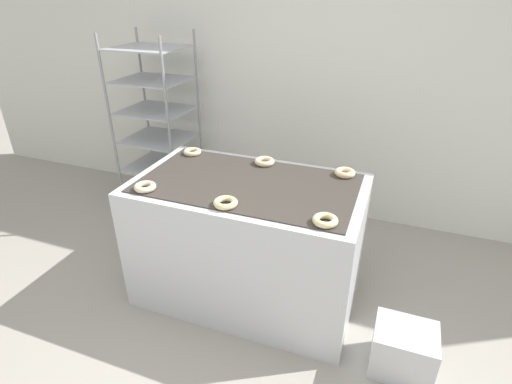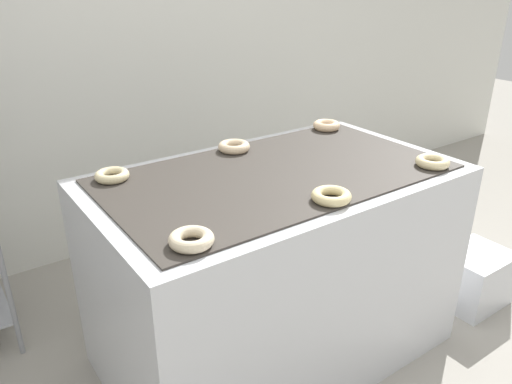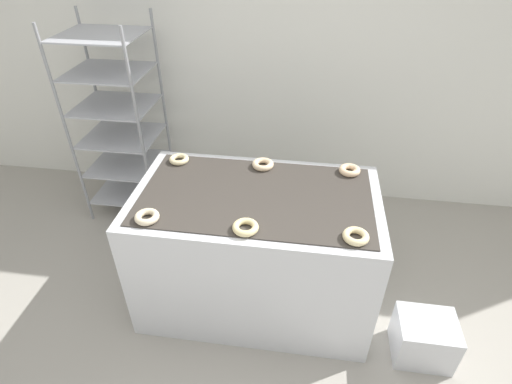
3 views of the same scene
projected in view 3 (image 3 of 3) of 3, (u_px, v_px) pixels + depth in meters
The scene contains 11 objects.
ground_plane at pixel (239, 384), 2.40m from camera, with size 14.00×14.00×0.00m, color #9E998E.
wall_back at pixel (281, 47), 3.30m from camera, with size 8.00×0.05×2.80m.
fryer_machine at pixel (256, 249), 2.70m from camera, with size 1.52×0.89×0.91m.
baking_rack_cart at pixel (119, 121), 3.37m from camera, with size 0.64×0.58×1.71m.
glaze_bin at pixel (424, 338), 2.49m from camera, with size 0.35×0.29×0.30m.
donut_near_left at pixel (147, 217), 2.23m from camera, with size 0.14×0.14×0.04m, color beige.
donut_near_center at pixel (245, 227), 2.16m from camera, with size 0.14×0.14×0.04m, color beige.
donut_near_right at pixel (356, 236), 2.10m from camera, with size 0.14×0.14×0.04m, color beige.
donut_far_left at pixel (179, 159), 2.74m from camera, with size 0.13×0.13×0.04m, color beige.
donut_far_center at pixel (263, 164), 2.68m from camera, with size 0.15×0.15×0.04m, color beige.
donut_far_right at pixel (350, 170), 2.62m from camera, with size 0.14×0.14×0.04m, color beige.
Camera 3 is at (0.28, -1.25, 2.34)m, focal length 28.00 mm.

